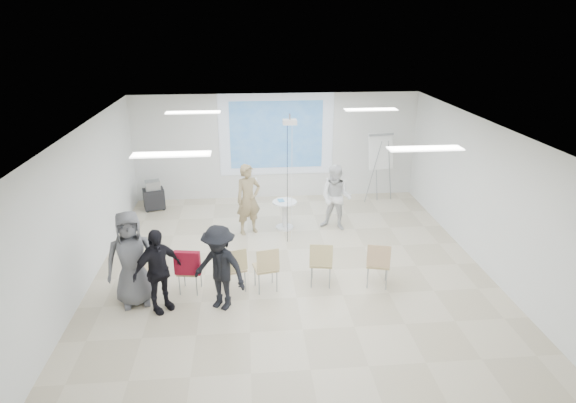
{
  "coord_description": "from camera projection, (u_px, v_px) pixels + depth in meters",
  "views": [
    {
      "loc": [
        -0.85,
        -8.76,
        4.93
      ],
      "look_at": [
        0.0,
        0.8,
        1.25
      ],
      "focal_mm": 30.0,
      "sensor_mm": 36.0,
      "label": 1
    }
  ],
  "objects": [
    {
      "name": "floor",
      "position": [
        291.0,
        273.0,
        10.0
      ],
      "size": [
        8.0,
        9.0,
        0.1
      ],
      "primitive_type": "cube",
      "color": "beige",
      "rests_on": "ground"
    },
    {
      "name": "ceiling",
      "position": [
        292.0,
        126.0,
        8.89
      ],
      "size": [
        8.0,
        9.0,
        0.1
      ],
      "primitive_type": "cube",
      "color": "white",
      "rests_on": "wall_back"
    },
    {
      "name": "wall_back",
      "position": [
        276.0,
        146.0,
        13.68
      ],
      "size": [
        8.0,
        0.1,
        3.0
      ],
      "primitive_type": "cube",
      "color": "silver",
      "rests_on": "floor"
    },
    {
      "name": "wall_left",
      "position": [
        79.0,
        211.0,
        9.11
      ],
      "size": [
        0.1,
        9.0,
        3.0
      ],
      "primitive_type": "cube",
      "color": "silver",
      "rests_on": "floor"
    },
    {
      "name": "wall_right",
      "position": [
        489.0,
        198.0,
        9.78
      ],
      "size": [
        0.1,
        9.0,
        3.0
      ],
      "primitive_type": "cube",
      "color": "silver",
      "rests_on": "floor"
    },
    {
      "name": "projection_halo",
      "position": [
        276.0,
        135.0,
        13.49
      ],
      "size": [
        3.2,
        0.01,
        2.3
      ],
      "primitive_type": "cube",
      "color": "silver",
      "rests_on": "wall_back"
    },
    {
      "name": "projection_image",
      "position": [
        276.0,
        135.0,
        13.48
      ],
      "size": [
        2.6,
        0.01,
        1.9
      ],
      "primitive_type": "cube",
      "color": "#2F68A0",
      "rests_on": "wall_back"
    },
    {
      "name": "pedestal_table",
      "position": [
        285.0,
        213.0,
        11.88
      ],
      "size": [
        0.68,
        0.68,
        0.74
      ],
      "rotation": [
        0.0,
        0.0,
        0.15
      ],
      "color": "silver",
      "rests_on": "floor"
    },
    {
      "name": "player_left",
      "position": [
        248.0,
        195.0,
        11.45
      ],
      "size": [
        0.85,
        0.73,
        1.96
      ],
      "primitive_type": "imported",
      "rotation": [
        0.0,
        0.0,
        0.42
      ],
      "color": "#9A855E",
      "rests_on": "floor"
    },
    {
      "name": "player_right",
      "position": [
        336.0,
        194.0,
        11.69
      ],
      "size": [
        1.09,
        1.01,
        1.81
      ],
      "primitive_type": "imported",
      "rotation": [
        0.0,
        0.0,
        -0.46
      ],
      "color": "white",
      "rests_on": "floor"
    },
    {
      "name": "controller_left",
      "position": [
        255.0,
        179.0,
        11.58
      ],
      "size": [
        0.08,
        0.12,
        0.04
      ],
      "primitive_type": "cube",
      "rotation": [
        0.0,
        0.0,
        0.42
      ],
      "color": "white",
      "rests_on": "player_left"
    },
    {
      "name": "controller_right",
      "position": [
        328.0,
        179.0,
        11.8
      ],
      "size": [
        0.09,
        0.12,
        0.04
      ],
      "primitive_type": "cube",
      "rotation": [
        0.0,
        0.0,
        -0.46
      ],
      "color": "white",
      "rests_on": "player_right"
    },
    {
      "name": "chair_far_left",
      "position": [
        137.0,
        268.0,
        9.08
      ],
      "size": [
        0.55,
        0.56,
        0.87
      ],
      "rotation": [
        0.0,
        0.0,
        -0.42
      ],
      "color": "tan",
      "rests_on": "floor"
    },
    {
      "name": "chair_left_mid",
      "position": [
        188.0,
        269.0,
        9.02
      ],
      "size": [
        0.47,
        0.5,
        0.87
      ],
      "rotation": [
        0.0,
        0.0,
        -0.17
      ],
      "color": "tan",
      "rests_on": "floor"
    },
    {
      "name": "chair_left_inner",
      "position": [
        234.0,
        266.0,
        9.07
      ],
      "size": [
        0.55,
        0.57,
        0.92
      ],
      "rotation": [
        0.0,
        0.0,
        0.32
      ],
      "color": "tan",
      "rests_on": "floor"
    },
    {
      "name": "chair_center",
      "position": [
        267.0,
        266.0,
        9.09
      ],
      "size": [
        0.51,
        0.54,
        0.92
      ],
      "rotation": [
        0.0,
        0.0,
        0.2
      ],
      "color": "tan",
      "rests_on": "floor"
    },
    {
      "name": "chair_right_inner",
      "position": [
        321.0,
        260.0,
        9.26
      ],
      "size": [
        0.51,
        0.54,
        0.94
      ],
      "rotation": [
        0.0,
        0.0,
        -0.18
      ],
      "color": "tan",
      "rests_on": "floor"
    },
    {
      "name": "chair_right_far",
      "position": [
        378.0,
        261.0,
        9.22
      ],
      "size": [
        0.55,
        0.57,
        0.94
      ],
      "rotation": [
        0.0,
        0.0,
        -0.26
      ],
      "color": "tan",
      "rests_on": "floor"
    },
    {
      "name": "red_jacket",
      "position": [
        187.0,
        263.0,
        8.81
      ],
      "size": [
        0.49,
        0.19,
        0.46
      ],
      "primitive_type": "cube",
      "rotation": [
        0.0,
        0.0,
        -0.17
      ],
      "color": "maroon",
      "rests_on": "chair_left_mid"
    },
    {
      "name": "laptop",
      "position": [
        233.0,
        266.0,
        9.18
      ],
      "size": [
        0.4,
        0.34,
        0.03
      ],
      "primitive_type": "imported",
      "rotation": [
        0.0,
        0.0,
        3.46
      ],
      "color": "black",
      "rests_on": "chair_left_inner"
    },
    {
      "name": "audience_left",
      "position": [
        157.0,
        265.0,
        8.37
      ],
      "size": [
        1.21,
        1.15,
        1.8
      ],
      "primitive_type": "imported",
      "rotation": [
        0.0,
        0.0,
        0.68
      ],
      "color": "black",
      "rests_on": "floor"
    },
    {
      "name": "audience_mid",
      "position": [
        219.0,
        262.0,
        8.44
      ],
      "size": [
        1.34,
        1.16,
        1.82
      ],
      "primitive_type": "imported",
      "rotation": [
        0.0,
        0.0,
        -0.55
      ],
      "color": "black",
      "rests_on": "floor"
    },
    {
      "name": "audience_outer",
      "position": [
        131.0,
        253.0,
        8.54
      ],
      "size": [
        1.12,
        0.89,
        2.02
      ],
      "primitive_type": "imported",
      "rotation": [
        0.0,
        0.0,
        0.26
      ],
      "color": "slate",
      "rests_on": "floor"
    },
    {
      "name": "flipchart_easel",
      "position": [
        381.0,
        152.0,
        13.3
      ],
      "size": [
        0.84,
        0.65,
        1.96
      ],
      "rotation": [
        0.0,
        0.0,
        0.18
      ],
      "color": "#94969C",
      "rests_on": "floor"
    },
    {
      "name": "av_cart",
      "position": [
        154.0,
        196.0,
        13.1
      ],
      "size": [
        0.64,
        0.57,
        0.81
      ],
      "rotation": [
        0.0,
        0.0,
        0.29
      ],
      "color": "black",
      "rests_on": "floor"
    },
    {
      "name": "ceiling_projector",
      "position": [
        290.0,
        128.0,
        10.41
      ],
      "size": [
        0.3,
        0.25,
        3.0
      ],
      "color": "white",
      "rests_on": "ceiling"
    },
    {
      "name": "fluor_panel_nw",
      "position": [
        193.0,
        112.0,
        10.61
      ],
      "size": [
        1.2,
        0.3,
        0.02
      ],
      "primitive_type": "cube",
      "color": "white",
      "rests_on": "ceiling"
    },
    {
      "name": "fluor_panel_ne",
      "position": [
        371.0,
        109.0,
        10.94
      ],
      "size": [
        1.2,
        0.3,
        0.02
      ],
      "primitive_type": "cube",
      "color": "white",
      "rests_on": "ceiling"
    },
    {
      "name": "fluor_panel_sw",
      "position": [
        171.0,
        154.0,
        7.36
      ],
      "size": [
        1.2,
        0.3,
        0.02
      ],
      "primitive_type": "cube",
      "color": "white",
      "rests_on": "ceiling"
    },
    {
      "name": "fluor_panel_se",
      "position": [
        425.0,
        149.0,
        7.69
      ],
      "size": [
        1.2,
        0.3,
        0.02
      ],
      "primitive_type": "cube",
      "color": "white",
      "rests_on": "ceiling"
    }
  ]
}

